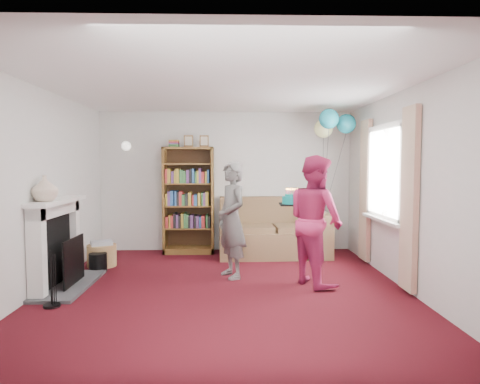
{
  "coord_description": "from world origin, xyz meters",
  "views": [
    {
      "loc": [
        0.04,
        -5.23,
        1.57
      ],
      "look_at": [
        0.2,
        0.6,
        1.18
      ],
      "focal_mm": 32.0,
      "sensor_mm": 36.0,
      "label": 1
    }
  ],
  "objects_px": {
    "birthday_cake": "(293,200)",
    "bookcase": "(189,201)",
    "person_striped": "(232,220)",
    "sofa": "(273,234)",
    "person_magenta": "(315,220)"
  },
  "relations": [
    {
      "from": "birthday_cake",
      "to": "bookcase",
      "type": "bearing_deg",
      "value": 130.16
    },
    {
      "from": "bookcase",
      "to": "person_striped",
      "type": "distance_m",
      "value": 1.86
    },
    {
      "from": "bookcase",
      "to": "birthday_cake",
      "type": "relative_size",
      "value": 6.02
    },
    {
      "from": "sofa",
      "to": "person_magenta",
      "type": "relative_size",
      "value": 1.1
    },
    {
      "from": "person_striped",
      "to": "person_magenta",
      "type": "bearing_deg",
      "value": 46.84
    },
    {
      "from": "bookcase",
      "to": "person_magenta",
      "type": "relative_size",
      "value": 1.23
    },
    {
      "from": "bookcase",
      "to": "person_magenta",
      "type": "bearing_deg",
      "value": -48.36
    },
    {
      "from": "bookcase",
      "to": "person_striped",
      "type": "xyz_separation_m",
      "value": [
        0.74,
        -1.7,
        -0.11
      ]
    },
    {
      "from": "sofa",
      "to": "person_magenta",
      "type": "distance_m",
      "value": 1.92
    },
    {
      "from": "sofa",
      "to": "bookcase",
      "type": "bearing_deg",
      "value": 169.65
    },
    {
      "from": "person_magenta",
      "to": "birthday_cake",
      "type": "height_order",
      "value": "person_magenta"
    },
    {
      "from": "bookcase",
      "to": "person_striped",
      "type": "relative_size",
      "value": 1.29
    },
    {
      "from": "bookcase",
      "to": "person_magenta",
      "type": "distance_m",
      "value": 2.75
    },
    {
      "from": "person_striped",
      "to": "birthday_cake",
      "type": "distance_m",
      "value": 0.88
    },
    {
      "from": "bookcase",
      "to": "birthday_cake",
      "type": "distance_m",
      "value": 2.43
    }
  ]
}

